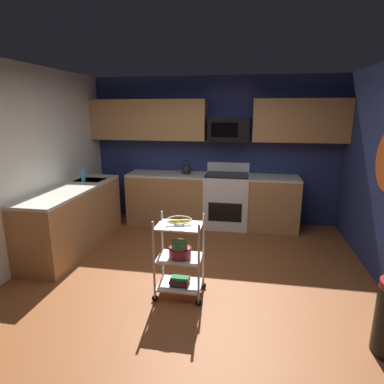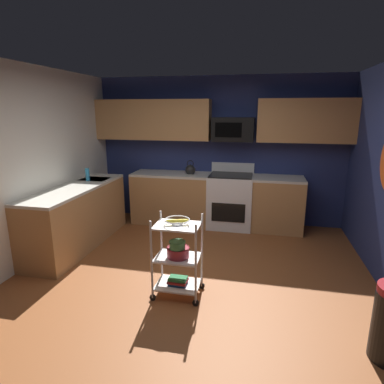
{
  "view_description": "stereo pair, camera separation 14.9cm",
  "coord_description": "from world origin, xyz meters",
  "views": [
    {
      "loc": [
        0.63,
        -3.43,
        2.01
      ],
      "look_at": [
        -0.04,
        0.32,
        1.05
      ],
      "focal_mm": 30.26,
      "sensor_mm": 36.0,
      "label": 1
    },
    {
      "loc": [
        0.78,
        -3.4,
        2.01
      ],
      "look_at": [
        -0.04,
        0.32,
        1.05
      ],
      "focal_mm": 30.26,
      "sensor_mm": 36.0,
      "label": 2
    }
  ],
  "objects": [
    {
      "name": "wall_left",
      "position": [
        -2.23,
        0.0,
        1.3
      ],
      "size": [
        0.06,
        4.8,
        2.6
      ],
      "primitive_type": "cube",
      "color": "silver",
      "rests_on": "ground"
    },
    {
      "name": "upper_cabinets",
      "position": [
        -0.06,
        2.23,
        1.85
      ],
      "size": [
        4.4,
        0.33,
        0.7
      ],
      "color": "#B27F4C"
    },
    {
      "name": "wall_back",
      "position": [
        0.0,
        2.43,
        1.3
      ],
      "size": [
        4.52,
        0.06,
        2.6
      ],
      "primitive_type": "cube",
      "color": "navy",
      "rests_on": "ground"
    },
    {
      "name": "mixing_bowl_large",
      "position": [
        -0.07,
        -0.25,
        0.52
      ],
      "size": [
        0.25,
        0.25,
        0.11
      ],
      "color": "maroon",
      "rests_on": "rolling_cart"
    },
    {
      "name": "kettle",
      "position": [
        -0.45,
        2.1,
        1.0
      ],
      "size": [
        0.21,
        0.18,
        0.26
      ],
      "color": "black",
      "rests_on": "counter_run"
    },
    {
      "name": "floor",
      "position": [
        0.0,
        0.0,
        -0.02
      ],
      "size": [
        4.4,
        4.8,
        0.04
      ],
      "primitive_type": "cube",
      "color": "brown",
      "rests_on": "ground"
    },
    {
      "name": "book_stack",
      "position": [
        -0.07,
        -0.25,
        0.17
      ],
      "size": [
        0.22,
        0.17,
        0.08
      ],
      "color": "#1E4C8C",
      "rests_on": "rolling_cart"
    },
    {
      "name": "dish_soap_bottle",
      "position": [
        -1.94,
        1.2,
        1.02
      ],
      "size": [
        0.06,
        0.06,
        0.2
      ],
      "primitive_type": "cylinder",
      "color": "#2D8CBF",
      "rests_on": "counter_run"
    },
    {
      "name": "rolling_cart",
      "position": [
        -0.07,
        -0.25,
        0.45
      ],
      "size": [
        0.55,
        0.37,
        0.91
      ],
      "color": "silver",
      "rests_on": "ground"
    },
    {
      "name": "microwave",
      "position": [
        0.27,
        2.21,
        1.7
      ],
      "size": [
        0.7,
        0.39,
        0.4
      ],
      "color": "black"
    },
    {
      "name": "fruit_bowl",
      "position": [
        -0.07,
        -0.25,
        0.88
      ],
      "size": [
        0.27,
        0.27,
        0.07
      ],
      "color": "silver",
      "rests_on": "rolling_cart"
    },
    {
      "name": "counter_run",
      "position": [
        -0.79,
        1.55,
        0.46
      ],
      "size": [
        3.7,
        2.66,
        0.92
      ],
      "color": "#B27F4C",
      "rests_on": "ground"
    },
    {
      "name": "oven_range",
      "position": [
        0.27,
        2.1,
        0.48
      ],
      "size": [
        0.76,
        0.65,
        1.1
      ],
      "color": "white",
      "rests_on": "ground"
    },
    {
      "name": "mixing_bowl_small",
      "position": [
        -0.06,
        -0.29,
        0.62
      ],
      "size": [
        0.18,
        0.18,
        0.08
      ],
      "color": "#387F4C",
      "rests_on": "rolling_cart"
    }
  ]
}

